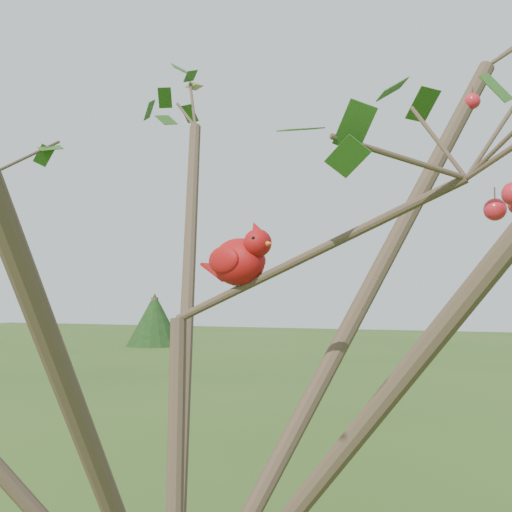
# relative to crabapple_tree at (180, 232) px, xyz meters

# --- Properties ---
(crabapple_tree) EXTENTS (2.35, 2.05, 2.95)m
(crabapple_tree) POSITION_rel_crabapple_tree_xyz_m (0.00, 0.00, 0.00)
(crabapple_tree) COLOR #453425
(crabapple_tree) RESTS_ON ground
(cardinal) EXTENTS (0.20, 0.13, 0.14)m
(cardinal) POSITION_rel_crabapple_tree_xyz_m (0.08, 0.11, -0.05)
(cardinal) COLOR red
(cardinal) RESTS_ON ground
(distant_trees) EXTENTS (43.53, 12.99, 3.43)m
(distant_trees) POSITION_rel_crabapple_tree_xyz_m (-2.59, 22.17, -0.57)
(distant_trees) COLOR #453425
(distant_trees) RESTS_ON ground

